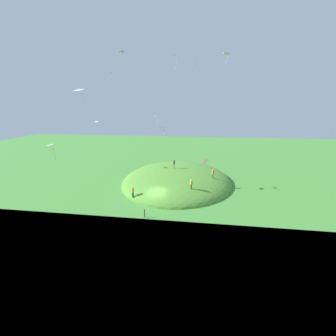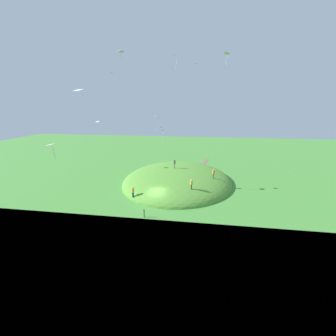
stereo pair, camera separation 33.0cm
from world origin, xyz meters
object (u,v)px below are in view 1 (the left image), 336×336
person_with_child (213,172)px  kite_3 (79,91)px  kite_1 (196,64)px  kite_8 (157,117)px  kite_7 (50,146)px  mooring_post (144,213)px  kite_9 (97,122)px  person_on_hilltop (174,162)px  kite_5 (111,73)px  person_near_shore (191,183)px  kite_4 (226,54)px  person_walking_path (133,191)px  kite_0 (177,56)px  kite_2 (121,53)px  kite_6 (161,129)px

person_with_child → kite_3: 26.35m
kite_1 → kite_3: (-15.90, 11.15, -4.79)m
person_with_child → kite_8: 14.05m
kite_7 → mooring_post: kite_7 is taller
kite_9 → mooring_post: bearing=-139.6°
person_on_hilltop → kite_9: (-0.88, 15.01, 7.65)m
kite_5 → kite_9: kite_5 is taller
person_near_shore → person_with_child: bearing=-54.5°
kite_4 → kite_7: (-10.45, 18.91, -10.61)m
kite_9 → kite_8: bearing=-105.3°
kite_3 → mooring_post: 16.88m
kite_7 → kite_8: size_ratio=0.90×
kite_5 → person_walking_path: bearing=-142.2°
kite_4 → mooring_post: (-5.57, 9.93, -20.39)m
person_with_child → kite_0: size_ratio=0.81×
kite_5 → kite_4: bearing=-108.5°
person_with_child → kite_7: bearing=144.9°
person_on_hilltop → kite_3: size_ratio=1.10×
kite_2 → mooring_post: 19.67m
person_with_child → mooring_post: person_with_child is taller
person_walking_path → kite_5: (6.34, 4.92, 18.09)m
kite_2 → kite_9: size_ratio=0.74×
kite_2 → kite_9: kite_2 is taller
kite_7 → kite_1: bearing=-42.6°
person_on_hilltop → person_near_shore: size_ratio=1.14×
person_near_shore → mooring_post: bearing=117.4°
kite_9 → mooring_post: 22.71m
person_walking_path → mooring_post: (-5.26, -3.16, -1.08)m
kite_6 → kite_9: bearing=40.6°
person_near_shore → mooring_post: 9.47m
person_near_shore → kite_5: (4.52, 13.98, 16.98)m
kite_4 → person_near_shore: bearing=69.5°
person_with_child → kite_8: size_ratio=0.86×
kite_3 → kite_8: (16.33, -4.79, -3.21)m
kite_5 → kite_8: (0.18, -7.65, -6.98)m
kite_8 → person_with_child: bearing=-83.2°
kite_6 → mooring_post: bearing=41.6°
person_walking_path → kite_3: 17.48m
person_with_child → kite_6: (-16.29, 6.59, 9.21)m
person_with_child → person_near_shore: 6.93m
kite_0 → kite_1: kite_0 is taller
person_with_child → mooring_post: 16.27m
kite_2 → kite_6: kite_2 is taller
kite_5 → kite_9: bearing=53.4°
person_with_child → kite_4: 19.48m
kite_4 → kite_1: bearing=34.7°
person_walking_path → kite_1: size_ratio=1.58×
kite_4 → mooring_post: kite_4 is taller
person_near_shore → kite_4: kite_4 is taller
kite_5 → kite_6: kite_5 is taller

